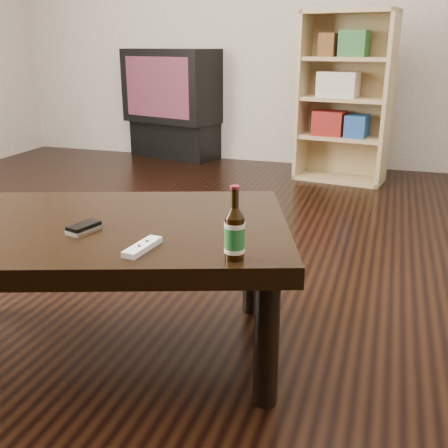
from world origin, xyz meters
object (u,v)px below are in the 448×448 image
(coffee_table, at_px, (92,241))
(tv_stand, at_px, (178,138))
(remote, at_px, (143,247))
(phone, at_px, (84,227))
(tv, at_px, (176,85))
(bookshelf, at_px, (344,95))
(beer_bottle, at_px, (235,234))

(coffee_table, bearing_deg, tv_stand, 107.92)
(coffee_table, distance_m, remote, 0.33)
(coffee_table, bearing_deg, phone, -74.76)
(tv, bearing_deg, coffee_table, -55.88)
(tv_stand, relative_size, phone, 7.12)
(phone, bearing_deg, bookshelf, 94.58)
(coffee_table, xyz_separation_m, beer_bottle, (0.54, -0.15, 0.14))
(tv_stand, bearing_deg, tv, -90.00)
(coffee_table, distance_m, phone, 0.10)
(coffee_table, relative_size, remote, 9.41)
(bookshelf, height_order, beer_bottle, bookshelf)
(coffee_table, distance_m, beer_bottle, 0.58)
(coffee_table, bearing_deg, beer_bottle, -15.08)
(phone, bearing_deg, tv, 122.76)
(remote, bearing_deg, phone, 164.81)
(tv_stand, distance_m, remote, 3.74)
(bookshelf, xyz_separation_m, remote, (-0.27, -2.99, -0.17))
(remote, bearing_deg, tv, 117.30)
(remote, bearing_deg, coffee_table, 155.26)
(tv, relative_size, bookshelf, 0.78)
(phone, bearing_deg, coffee_table, 120.12)
(bookshelf, xyz_separation_m, phone, (-0.53, -2.89, -0.17))
(tv, xyz_separation_m, remote, (1.34, -3.47, -0.18))
(tv, distance_m, coffee_table, 3.48)
(beer_bottle, relative_size, remote, 1.32)
(bookshelf, relative_size, phone, 10.75)
(phone, bearing_deg, remote, -6.46)
(bookshelf, relative_size, beer_bottle, 6.20)
(beer_bottle, xyz_separation_m, remote, (-0.27, -0.02, -0.06))
(tv_stand, height_order, coffee_table, coffee_table)
(tv_stand, xyz_separation_m, bookshelf, (1.61, -0.48, 0.50))
(tv, bearing_deg, tv_stand, 90.00)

